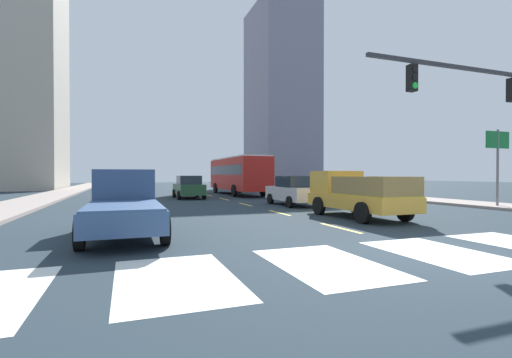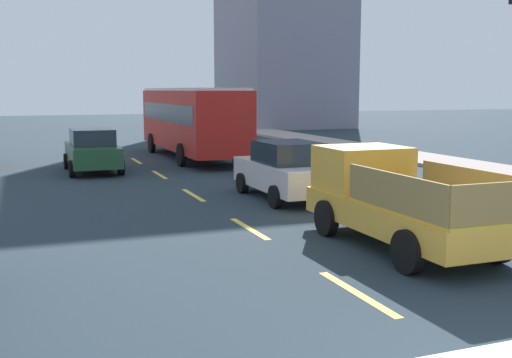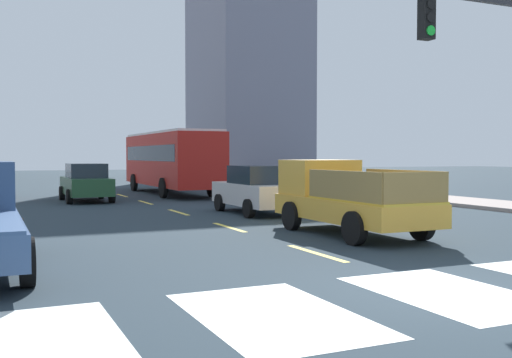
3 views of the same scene
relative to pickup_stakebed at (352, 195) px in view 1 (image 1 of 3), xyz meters
The scene contains 23 objects.
ground_plane 7.07m from the pickup_stakebed, 109.54° to the right, with size 160.00×160.00×0.00m, color #24313A.
sidewalk_right 15.25m from the pickup_stakebed, 48.43° to the left, with size 3.09×110.00×0.15m, color gray.
sidewalk_left 18.69m from the pickup_stakebed, 142.40° to the left, with size 3.09×110.00×0.15m, color gray.
crosswalk_stripe_1 10.64m from the pickup_stakebed, 141.45° to the right, with size 2.00×3.23×0.01m, color silver.
crosswalk_stripe_2 8.53m from the pickup_stakebed, 128.83° to the right, with size 2.00×3.23×0.01m, color silver.
crosswalk_stripe_3 7.07m from the pickup_stakebed, 109.54° to the right, with size 2.00×3.23×0.01m, color silver.
lane_dash_0 3.63m from the pickup_stakebed, 131.98° to the right, with size 0.16×2.40×0.01m, color #E1C849.
lane_dash_1 3.48m from the pickup_stakebed, 134.41° to the left, with size 0.16×2.40×0.01m, color #E1C849.
lane_dash_2 7.81m from the pickup_stakebed, 107.60° to the left, with size 0.16×2.40×0.01m, color #E1C849.
lane_dash_3 12.65m from the pickup_stakebed, 100.71° to the left, with size 0.16×2.40×0.01m, color #E1C849.
lane_dash_4 17.58m from the pickup_stakebed, 97.68° to the left, with size 0.16×2.40×0.01m, color #E1C849.
lane_dash_5 22.54m from the pickup_stakebed, 95.98° to the left, with size 0.16×2.40×0.01m, color #E1C849.
lane_dash_6 27.51m from the pickup_stakebed, 94.89° to the left, with size 0.16×2.40×0.01m, color #E1C849.
lane_dash_7 32.49m from the pickup_stakebed, 94.14° to the left, with size 0.16×2.40×0.01m, color #E1C849.
pickup_stakebed is the anchor object (origin of this frame).
pickup_dark 9.26m from the pickup_stakebed, behind, with size 2.18×5.20×1.96m.
city_bus 17.62m from the pickup_stakebed, 88.91° to the left, with size 2.72×10.80×3.32m.
sedan_near_right 19.65m from the pickup_stakebed, 118.91° to the left, with size 2.02×4.40×1.72m.
sedan_mid 5.84m from the pickup_stakebed, 88.95° to the left, with size 2.02×4.40×1.72m.
sedan_far 14.89m from the pickup_stakebed, 108.13° to the left, with size 2.02×4.40×1.72m.
direction_sign_green 9.74m from the pickup_stakebed, ahead, with size 1.70×0.12×4.20m.
tower_tall_centre 46.01m from the pickup_stakebed, 119.18° to the left, with size 8.63×11.71×36.49m, color #B1AA9A.
block_mid_left 45.37m from the pickup_stakebed, 69.86° to the left, with size 9.15×11.52×29.10m, color gray.
Camera 1 is at (-6.74, -6.20, 1.79)m, focal length 24.93 mm.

